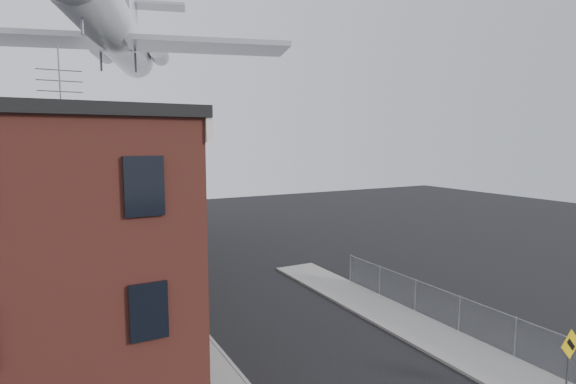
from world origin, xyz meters
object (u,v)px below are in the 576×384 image
at_px(car_far, 132,232).
at_px(airplane, 116,33).
at_px(utility_pole, 142,220).
at_px(street_tree, 123,216).
at_px(car_near, 184,279).
at_px(warning_sign, 569,354).
at_px(car_mid, 159,262).

distance_m(car_far, airplane, 18.24).
bearing_deg(utility_pole, airplane, 87.54).
height_order(street_tree, car_near, street_tree).
height_order(warning_sign, utility_pole, utility_pole).
bearing_deg(street_tree, car_far, 76.06).
bearing_deg(street_tree, airplane, 71.95).
xyz_separation_m(car_near, airplane, (-2.07, 10.20, 17.10)).
bearing_deg(warning_sign, car_mid, 110.98).
height_order(utility_pole, car_near, utility_pole).
bearing_deg(street_tree, car_near, -77.51).
distance_m(utility_pole, airplane, 16.60).
relative_size(warning_sign, street_tree, 0.54).
relative_size(car_mid, car_far, 0.73).
bearing_deg(utility_pole, street_tree, 88.11).
bearing_deg(car_mid, car_far, 85.91).
bearing_deg(car_far, street_tree, -104.99).
height_order(car_near, car_mid, car_near).
xyz_separation_m(car_mid, airplane, (-1.56, 5.31, 17.13)).
height_order(warning_sign, street_tree, street_tree).
distance_m(car_near, car_far, 16.59).
bearing_deg(car_mid, utility_pole, -116.04).
height_order(utility_pole, car_mid, utility_pole).
distance_m(warning_sign, car_far, 36.87).
height_order(street_tree, car_far, street_tree).
distance_m(car_mid, car_far, 11.70).
xyz_separation_m(utility_pole, car_near, (2.51, 0.08, -4.08)).
relative_size(utility_pole, car_far, 1.90).
bearing_deg(car_mid, car_near, -88.14).
bearing_deg(car_near, street_tree, 106.49).
bearing_deg(street_tree, utility_pole, -91.89).
xyz_separation_m(utility_pole, airplane, (0.44, 10.28, 13.03)).
bearing_deg(warning_sign, utility_pole, 120.48).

